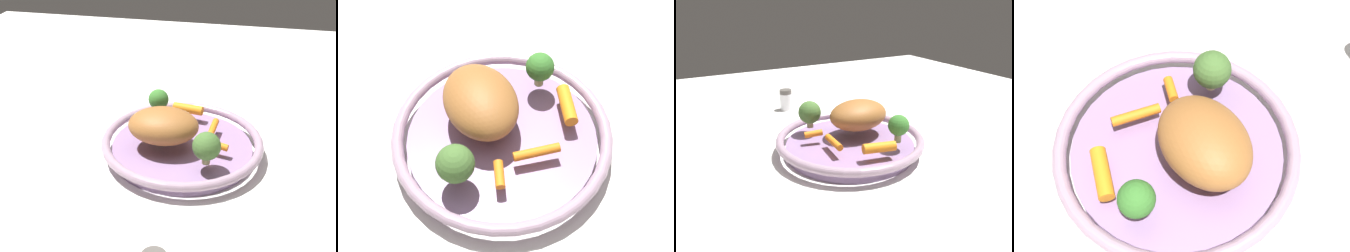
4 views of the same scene
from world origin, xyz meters
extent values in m
plane|color=silver|center=(0.00, 0.00, 0.00)|extent=(1.91, 1.91, 0.00)
cylinder|color=#8E709E|center=(0.00, 0.00, 0.01)|extent=(0.30, 0.30, 0.02)
torus|color=#9F8398|center=(0.00, 0.00, 0.03)|extent=(0.34, 0.34, 0.02)
ellipsoid|color=#985D2C|center=(-0.02, 0.04, 0.08)|extent=(0.12, 0.15, 0.07)
cylinder|color=orange|center=(-0.03, -0.08, 0.05)|extent=(0.02, 0.04, 0.02)
cylinder|color=orange|center=(0.03, -0.06, 0.05)|extent=(0.07, 0.02, 0.02)
cylinder|color=orange|center=(0.11, 0.01, 0.05)|extent=(0.03, 0.07, 0.02)
cylinder|color=#99A766|center=(0.09, 0.07, 0.05)|extent=(0.02, 0.02, 0.02)
sphere|color=#36732B|center=(0.09, 0.07, 0.08)|extent=(0.05, 0.05, 0.05)
cylinder|color=tan|center=(-0.09, -0.06, 0.05)|extent=(0.02, 0.02, 0.01)
sphere|color=#42682E|center=(-0.09, -0.06, 0.08)|extent=(0.05, 0.05, 0.05)
camera|label=1|loc=(-0.79, -0.14, 0.52)|focal=47.77mm
camera|label=2|loc=(-0.13, -0.41, 0.63)|focal=51.21mm
camera|label=3|loc=(0.61, -0.35, 0.35)|focal=35.79mm
camera|label=4|loc=(0.13, 0.28, 0.55)|focal=46.85mm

